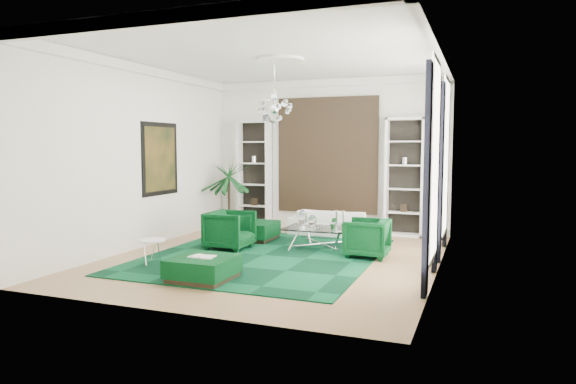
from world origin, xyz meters
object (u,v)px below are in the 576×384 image
at_px(armchair_left, 230,230).
at_px(palm, 229,186).
at_px(sofa, 335,223).
at_px(side_table, 153,252).
at_px(armchair_right, 367,238).
at_px(ottoman_front, 203,269).
at_px(coffee_table, 321,237).
at_px(ottoman_side, 254,231).

distance_m(armchair_left, palm, 2.74).
distance_m(sofa, armchair_left, 2.84).
bearing_deg(side_table, armchair_right, 30.17).
distance_m(ottoman_front, side_table, 1.54).
bearing_deg(armchair_left, coffee_table, -65.87).
height_order(coffee_table, side_table, coffee_table).
bearing_deg(armchair_right, ottoman_front, -37.86).
height_order(sofa, ottoman_side, sofa).
bearing_deg(ottoman_front, sofa, 80.16).
distance_m(sofa, side_table, 4.69).
xyz_separation_m(armchair_left, side_table, (-0.64, -1.77, -0.17)).
bearing_deg(armchair_left, side_table, 160.05).
xyz_separation_m(armchair_left, ottoman_side, (0.05, 1.07, -0.19)).
distance_m(ottoman_side, ottoman_front, 3.54).
bearing_deg(ottoman_side, palm, 135.16).
xyz_separation_m(ottoman_side, ottoman_front, (0.71, -3.47, -0.02)).
relative_size(ottoman_front, palm, 0.43).
bearing_deg(armchair_right, side_table, -59.83).
bearing_deg(ottoman_front, palm, 112.75).
bearing_deg(sofa, coffee_table, 95.59).
bearing_deg(palm, side_table, -81.89).
distance_m(coffee_table, ottoman_side, 1.71).
height_order(armchair_left, armchair_right, armchair_left).
xyz_separation_m(ottoman_front, side_table, (-1.40, 0.63, 0.04)).
relative_size(ottoman_side, side_table, 2.04).
bearing_deg(coffee_table, ottoman_front, -107.08).
xyz_separation_m(sofa, ottoman_front, (-0.82, -4.76, -0.12)).
height_order(armchair_right, side_table, armchair_right).
bearing_deg(ottoman_side, armchair_left, -92.93).
distance_m(ottoman_side, side_table, 2.92).
bearing_deg(ottoman_front, armchair_right, 52.14).
bearing_deg(armchair_left, sofa, -34.00).
bearing_deg(coffee_table, ottoman_side, 170.34).
relative_size(armchair_right, palm, 0.37).
height_order(ottoman_side, ottoman_front, ottoman_side).
height_order(armchair_right, coffee_table, armchair_right).
height_order(sofa, side_table, sofa).
xyz_separation_m(ottoman_side, palm, (-1.28, 1.28, 0.89)).
relative_size(coffee_table, ottoman_side, 1.41).
relative_size(armchair_left, armchair_right, 1.07).
xyz_separation_m(armchair_right, palm, (-4.05, 2.10, 0.73)).
distance_m(armchair_right, ottoman_side, 2.89).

